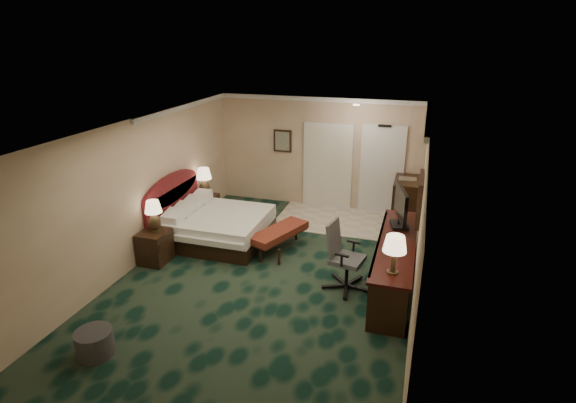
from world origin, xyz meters
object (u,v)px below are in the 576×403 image
(nightstand_near, at_px, (155,247))
(tv, at_px, (401,208))
(lamp_near, at_px, (154,216))
(ottoman, at_px, (95,343))
(lamp_far, at_px, (204,182))
(desk_chair, at_px, (348,257))
(minibar, at_px, (405,202))
(bed, at_px, (220,227))
(bed_bench, at_px, (279,240))
(desk, at_px, (395,264))
(nightstand_far, at_px, (207,207))

(nightstand_near, bearing_deg, tv, 14.04)
(lamp_near, height_order, ottoman, lamp_near)
(lamp_far, height_order, desk_chair, lamp_far)
(lamp_near, bearing_deg, minibar, 36.38)
(bed, distance_m, desk_chair, 3.06)
(lamp_far, height_order, bed_bench, lamp_far)
(desk_chair, height_order, minibar, desk_chair)
(nightstand_near, height_order, lamp_near, lamp_near)
(bed_bench, relative_size, ottoman, 2.71)
(lamp_far, xyz_separation_m, tv, (4.43, -1.10, 0.30))
(lamp_near, xyz_separation_m, tv, (4.37, 1.04, 0.28))
(nightstand_near, height_order, ottoman, nightstand_near)
(desk, distance_m, desk_chair, 0.83)
(bed, xyz_separation_m, lamp_far, (-0.82, 0.99, 0.60))
(ottoman, xyz_separation_m, desk_chair, (2.96, 2.68, 0.41))
(bed, distance_m, bed_bench, 1.32)
(desk_chair, bearing_deg, nightstand_far, 161.64)
(tv, bearing_deg, bed, 164.87)
(bed, bearing_deg, desk_chair, -20.54)
(bed, relative_size, desk, 0.65)
(desk, xyz_separation_m, tv, (-0.01, 0.67, 0.78))
(bed, distance_m, nightstand_near, 1.44)
(nightstand_near, bearing_deg, desk, 5.54)
(bed_bench, distance_m, desk_chair, 1.88)
(desk_chair, bearing_deg, nightstand_near, -166.88)
(minibar, bearing_deg, bed_bench, -137.19)
(ottoman, height_order, minibar, minibar)
(bed_bench, bearing_deg, desk_chair, -11.70)
(lamp_near, bearing_deg, desk_chair, 1.26)
(lamp_near, distance_m, lamp_far, 2.14)
(nightstand_far, relative_size, desk, 0.20)
(nightstand_near, bearing_deg, minibar, 36.73)
(desk, height_order, tv, tv)
(bed_bench, bearing_deg, tv, 20.38)
(nightstand_near, xyz_separation_m, minibar, (4.41, 3.29, 0.21))
(nightstand_far, bearing_deg, minibar, 13.91)
(lamp_near, bearing_deg, nightstand_near, -107.63)
(nightstand_far, relative_size, ottoman, 1.14)
(bed, height_order, minibar, minibar)
(bed_bench, height_order, tv, tv)
(desk, height_order, desk_chair, desk_chair)
(lamp_far, xyz_separation_m, bed_bench, (2.14, -1.05, -0.67))
(desk, xyz_separation_m, desk_chair, (-0.76, -0.29, 0.17))
(bed, distance_m, lamp_near, 1.51)
(tv, height_order, desk_chair, tv)
(bed, height_order, lamp_near, lamp_near)
(nightstand_near, xyz_separation_m, bed_bench, (2.10, 1.15, -0.08))
(lamp_near, bearing_deg, ottoman, -75.73)
(bed, xyz_separation_m, desk, (3.62, -0.78, 0.12))
(ottoman, distance_m, desk, 4.77)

